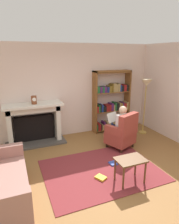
# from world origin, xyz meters

# --- Properties ---
(ground) EXTENTS (14.00, 14.00, 0.00)m
(ground) POSITION_xyz_m (0.00, 0.00, 0.00)
(ground) COLOR olive
(back_wall) EXTENTS (5.60, 0.10, 2.70)m
(back_wall) POSITION_xyz_m (0.00, 2.55, 1.35)
(back_wall) COLOR beige
(back_wall) RESTS_ON ground
(side_wall_right) EXTENTS (0.10, 5.20, 2.70)m
(side_wall_right) POSITION_xyz_m (2.65, 1.25, 1.35)
(side_wall_right) COLOR beige
(side_wall_right) RESTS_ON ground
(area_rug) EXTENTS (2.40, 1.80, 0.01)m
(area_rug) POSITION_xyz_m (0.00, 0.30, 0.01)
(area_rug) COLOR maroon
(area_rug) RESTS_ON ground
(fireplace) EXTENTS (1.59, 0.64, 1.13)m
(fireplace) POSITION_xyz_m (-1.10, 2.30, 0.59)
(fireplace) COLOR #4C4742
(fireplace) RESTS_ON ground
(mantel_clock) EXTENTS (0.14, 0.14, 0.22)m
(mantel_clock) POSITION_xyz_m (-1.06, 2.20, 1.24)
(mantel_clock) COLOR brown
(mantel_clock) RESTS_ON fireplace
(bookshelf) EXTENTS (1.20, 0.32, 1.92)m
(bookshelf) POSITION_xyz_m (1.33, 2.33, 0.89)
(bookshelf) COLOR brown
(bookshelf) RESTS_ON ground
(armchair_reading) EXTENTS (0.83, 0.82, 0.97)m
(armchair_reading) POSITION_xyz_m (0.97, 1.06, 0.42)
(armchair_reading) COLOR #331E14
(armchair_reading) RESTS_ON ground
(seated_reader) EXTENTS (0.50, 0.59, 1.14)m
(seated_reader) POSITION_xyz_m (0.93, 1.17, 0.62)
(seated_reader) COLOR white
(seated_reader) RESTS_ON ground
(sofa_floral) EXTENTS (0.73, 1.70, 0.85)m
(sofa_floral) POSITION_xyz_m (-1.92, 0.15, 0.32)
(sofa_floral) COLOR #A07267
(sofa_floral) RESTS_ON ground
(side_table) EXTENTS (0.56, 0.39, 0.50)m
(side_table) POSITION_xyz_m (0.33, -0.27, 0.42)
(side_table) COLOR brown
(side_table) RESTS_ON ground
(scattered_books) EXTENTS (0.77, 0.62, 0.04)m
(scattered_books) POSITION_xyz_m (0.12, 0.22, 0.03)
(scattered_books) COLOR #334CA5
(scattered_books) RESTS_ON area_rug
(floor_lamp) EXTENTS (0.32, 0.32, 1.68)m
(floor_lamp) POSITION_xyz_m (2.13, 1.72, 1.43)
(floor_lamp) COLOR #B7933F
(floor_lamp) RESTS_ON ground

